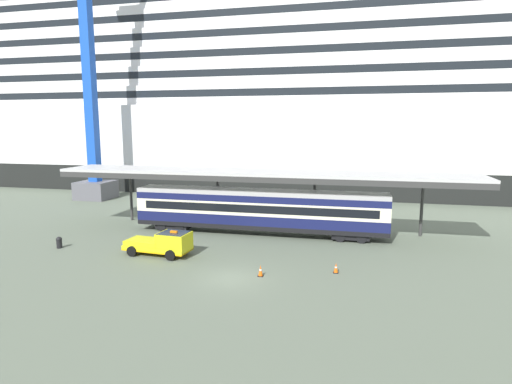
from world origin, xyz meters
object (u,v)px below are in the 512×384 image
(dockside_crane, at_px, (92,64))
(quay_bollard, at_px, (59,242))
(cruise_ship, at_px, (289,105))
(service_truck, at_px, (163,243))
(train_carriage, at_px, (259,210))
(traffic_cone_mid, at_px, (261,271))
(traffic_cone_near, at_px, (336,268))

(dockside_crane, distance_m, quay_bollard, 29.97)
(cruise_ship, distance_m, dockside_crane, 32.00)
(service_truck, xyz_separation_m, dockside_crane, (-19.93, 21.74, 16.95))
(train_carriage, bearing_deg, traffic_cone_mid, -76.51)
(cruise_ship, bearing_deg, quay_bollard, -105.30)
(traffic_cone_mid, xyz_separation_m, dockside_crane, (-28.25, 24.53, 17.56))
(traffic_cone_mid, bearing_deg, cruise_ship, 96.74)
(service_truck, bearing_deg, traffic_cone_near, -4.20)
(quay_bollard, bearing_deg, service_truck, 1.05)
(dockside_crane, height_order, quay_bollard, dockside_crane)
(traffic_cone_near, bearing_deg, quay_bollard, 177.95)
(cruise_ship, xyz_separation_m, traffic_cone_near, (10.38, -44.78, -13.16))
(cruise_ship, distance_m, traffic_cone_near, 47.81)
(cruise_ship, xyz_separation_m, traffic_cone_mid, (5.51, -46.60, -13.12))
(cruise_ship, bearing_deg, service_truck, -93.68)
(service_truck, distance_m, traffic_cone_near, 13.24)
(cruise_ship, height_order, traffic_cone_mid, cruise_ship)
(dockside_crane, bearing_deg, cruise_ship, 44.14)
(cruise_ship, relative_size, train_carriage, 5.77)
(traffic_cone_near, xyz_separation_m, traffic_cone_mid, (-4.87, -1.82, 0.04))
(service_truck, relative_size, dockside_crane, 0.09)
(traffic_cone_near, bearing_deg, traffic_cone_mid, -159.47)
(cruise_ship, relative_size, service_truck, 25.00)
(train_carriage, relative_size, service_truck, 4.33)
(dockside_crane, bearing_deg, traffic_cone_mid, -40.97)
(service_truck, bearing_deg, quay_bollard, -178.95)
(service_truck, relative_size, quay_bollard, 5.57)
(train_carriage, distance_m, quay_bollard, 17.16)
(service_truck, bearing_deg, dockside_crane, 132.50)
(traffic_cone_near, bearing_deg, cruise_ship, 103.05)
(cruise_ship, distance_m, quay_bollard, 47.41)
(service_truck, relative_size, traffic_cone_near, 7.68)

